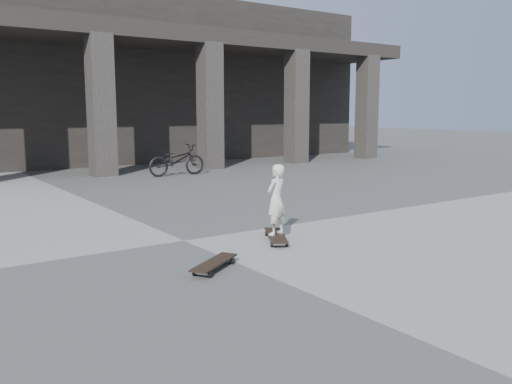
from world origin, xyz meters
TOP-DOWN VIEW (x-y plane):
  - ground at (0.00, 0.00)m, footprint 90.00×90.00m
  - longboard at (1.07, -0.78)m, footprint 0.68×0.96m
  - skateboard_spare at (-0.38, -1.50)m, footprint 0.83×0.64m
  - child at (1.07, -0.78)m, footprint 0.42×0.35m
  - bicycle at (3.53, 7.30)m, footprint 1.73×0.64m

SIDE VIEW (x-z plane):
  - ground at x=0.00m, z-range 0.00..0.00m
  - longboard at x=1.07m, z-range 0.03..0.13m
  - skateboard_spare at x=-0.38m, z-range 0.03..0.13m
  - bicycle at x=3.53m, z-range 0.00..0.90m
  - child at x=1.07m, z-range 0.10..1.10m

